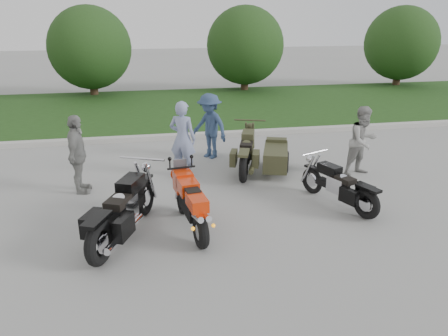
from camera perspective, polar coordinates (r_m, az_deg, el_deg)
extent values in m
plane|color=#9A9A95|center=(8.02, -3.31, -7.98)|extent=(80.00, 80.00, 0.00)
cube|color=#B3B1A9|center=(13.57, -6.64, 4.08)|extent=(60.00, 0.30, 0.15)
cube|color=#29561D|center=(17.60, -7.67, 7.68)|extent=(60.00, 8.00, 0.14)
cylinder|color=#3F2B1C|center=(20.89, -16.67, 10.43)|extent=(0.36, 0.36, 1.20)
sphere|color=#213C15|center=(20.71, -17.12, 14.79)|extent=(3.60, 3.60, 3.60)
cylinder|color=#3F2B1C|center=(21.34, 2.70, 11.41)|extent=(0.36, 0.36, 1.20)
sphere|color=#213C15|center=(21.16, 2.77, 15.70)|extent=(3.60, 3.60, 3.60)
cylinder|color=#3F2B1C|center=(24.43, 21.66, 11.15)|extent=(0.36, 0.36, 1.20)
sphere|color=#213C15|center=(24.28, 22.15, 14.86)|extent=(3.60, 3.60, 3.60)
torus|color=black|center=(7.31, -3.03, -8.33)|extent=(0.26, 0.61, 0.59)
torus|color=black|center=(8.51, -5.52, -4.19)|extent=(0.19, 0.58, 0.57)
cube|color=black|center=(7.76, -4.33, -4.71)|extent=(0.38, 0.88, 0.33)
cube|color=red|center=(7.85, -4.78, -2.37)|extent=(0.39, 0.56, 0.25)
cube|color=red|center=(7.29, -3.54, -4.48)|extent=(0.35, 0.56, 0.21)
cube|color=black|center=(7.53, -4.16, -3.04)|extent=(0.29, 0.36, 0.09)
cube|color=red|center=(8.19, -5.36, -1.73)|extent=(0.37, 0.42, 0.38)
cylinder|color=silver|center=(7.11, -3.48, -6.51)|extent=(0.16, 0.45, 0.21)
cylinder|color=silver|center=(7.14, -2.44, -6.36)|extent=(0.16, 0.45, 0.21)
torus|color=black|center=(7.09, -15.97, -9.37)|extent=(0.47, 0.76, 0.75)
torus|color=black|center=(8.55, -10.28, -3.83)|extent=(0.40, 0.70, 0.70)
cube|color=black|center=(7.76, -12.90, -5.69)|extent=(0.75, 1.31, 0.15)
cube|color=silver|center=(7.72, -12.95, -5.10)|extent=(0.50, 0.59, 0.38)
cube|color=black|center=(7.87, -12.11, -2.09)|extent=(0.52, 0.68, 0.24)
cube|color=black|center=(7.51, -13.59, -4.24)|extent=(0.50, 0.63, 0.13)
cube|color=black|center=(6.91, -16.28, -6.49)|extent=(0.46, 0.65, 0.07)
cylinder|color=silver|center=(7.44, -12.67, -8.17)|extent=(0.58, 1.15, 0.11)
torus|color=black|center=(8.70, 18.12, -4.48)|extent=(0.37, 0.62, 0.60)
torus|color=black|center=(9.60, 11.42, -1.65)|extent=(0.31, 0.57, 0.57)
cube|color=black|center=(9.10, 14.65, -2.53)|extent=(0.59, 1.06, 0.12)
cube|color=silver|center=(9.08, 14.68, -2.12)|extent=(0.40, 0.47, 0.31)
cube|color=black|center=(9.16, 13.61, -0.16)|extent=(0.42, 0.55, 0.20)
cube|color=black|center=(8.94, 15.39, -1.43)|extent=(0.40, 0.51, 0.11)
cube|color=black|center=(8.58, 18.35, -2.53)|extent=(0.37, 0.53, 0.05)
cylinder|color=silver|center=(9.08, 16.70, -3.66)|extent=(0.45, 0.94, 0.09)
torus|color=black|center=(10.00, 2.57, 0.00)|extent=(0.38, 0.71, 0.69)
torus|color=black|center=(11.59, 3.33, 2.71)|extent=(0.32, 0.66, 0.65)
cube|color=black|center=(10.76, 2.99, 1.91)|extent=(0.60, 1.23, 0.14)
cube|color=#3A3B22|center=(10.74, 2.99, 2.33)|extent=(0.43, 0.53, 0.36)
cube|color=#3A3B22|center=(10.95, 3.16, 4.23)|extent=(0.45, 0.62, 0.22)
cube|color=black|center=(10.54, 2.94, 3.03)|extent=(0.43, 0.57, 0.12)
cube|color=#3A3B22|center=(9.88, 2.60, 1.99)|extent=(0.39, 0.60, 0.06)
cylinder|color=#3A3B22|center=(10.46, 3.81, 0.53)|extent=(0.45, 1.09, 0.10)
cube|color=#3A3B22|center=(10.64, 6.76, 1.47)|extent=(0.95, 1.43, 0.46)
torus|color=black|center=(10.68, 8.10, 0.79)|extent=(0.29, 0.58, 0.57)
imported|color=#8792B8|center=(10.36, -5.42, 3.86)|extent=(0.78, 0.70, 1.80)
imported|color=gray|center=(10.85, 17.69, 3.38)|extent=(0.97, 0.85, 1.67)
imported|color=navy|center=(11.58, -1.89, 5.49)|extent=(1.20, 1.27, 1.73)
imported|color=gray|center=(9.79, -18.59, 1.66)|extent=(0.49, 1.03, 1.71)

